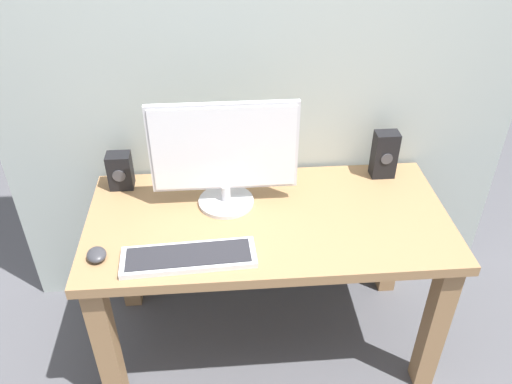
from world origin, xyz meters
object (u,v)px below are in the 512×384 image
(speaker_right, at_px, (384,154))
(speaker_left, at_px, (120,171))
(monitor, at_px, (224,155))
(keyboard_primary, at_px, (189,257))
(desk, at_px, (268,241))
(mouse, at_px, (97,255))

(speaker_right, xyz_separation_m, speaker_left, (-1.11, -0.00, -0.03))
(monitor, relative_size, speaker_right, 2.72)
(speaker_right, bearing_deg, keyboard_primary, -149.75)
(desk, relative_size, speaker_left, 9.04)
(monitor, distance_m, mouse, 0.59)
(desk, relative_size, monitor, 2.49)
(keyboard_primary, relative_size, speaker_right, 2.30)
(monitor, height_order, keyboard_primary, monitor)
(monitor, height_order, mouse, monitor)
(keyboard_primary, bearing_deg, speaker_left, 121.25)
(keyboard_primary, xyz_separation_m, mouse, (-0.32, 0.03, 0.01))
(mouse, xyz_separation_m, speaker_left, (0.03, 0.45, 0.06))
(speaker_right, relative_size, speaker_left, 1.33)
(mouse, bearing_deg, speaker_right, 6.27)
(speaker_right, height_order, speaker_left, speaker_right)
(mouse, bearing_deg, monitor, 18.01)
(desk, distance_m, keyboard_primary, 0.40)
(desk, bearing_deg, mouse, -162.96)
(desk, relative_size, speaker_right, 6.79)
(speaker_left, bearing_deg, mouse, -94.08)
(desk, height_order, monitor, monitor)
(mouse, distance_m, speaker_right, 1.23)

